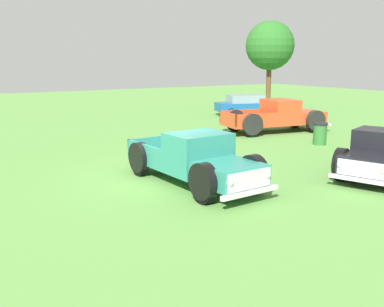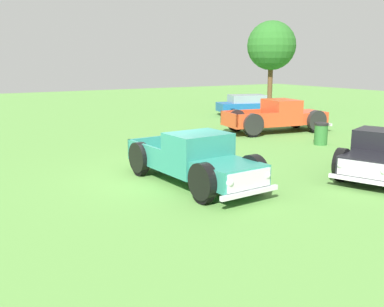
# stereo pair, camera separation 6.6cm
# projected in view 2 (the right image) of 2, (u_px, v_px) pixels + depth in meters

# --- Properties ---
(ground_plane) EXTENTS (80.00, 80.00, 0.00)m
(ground_plane) POSITION_uv_depth(u_px,v_px,m) (171.00, 176.00, 13.83)
(ground_plane) COLOR #5B9342
(pickup_truck_foreground) EXTENTS (5.18, 2.26, 1.55)m
(pickup_truck_foreground) POSITION_uv_depth(u_px,v_px,m) (199.00, 161.00, 12.64)
(pickup_truck_foreground) COLOR #2D8475
(pickup_truck_foreground) RESTS_ON ground_plane
(pickup_truck_behind_left) EXTENTS (3.32, 5.09, 1.47)m
(pickup_truck_behind_left) POSITION_uv_depth(u_px,v_px,m) (382.00, 155.00, 13.69)
(pickup_truck_behind_left) COLOR black
(pickup_truck_behind_left) RESTS_ON ground_plane
(pickup_truck_behind_right) EXTENTS (2.87, 5.61, 1.64)m
(pickup_truck_behind_right) POSITION_uv_depth(u_px,v_px,m) (282.00, 116.00, 22.27)
(pickup_truck_behind_right) COLOR #D14723
(pickup_truck_behind_right) RESTS_ON ground_plane
(sedan_distant_b) EXTENTS (2.80, 4.35, 1.35)m
(sedan_distant_b) POSITION_uv_depth(u_px,v_px,m) (248.00, 105.00, 28.93)
(sedan_distant_b) COLOR #195699
(sedan_distant_b) RESTS_ON ground_plane
(trash_can) EXTENTS (0.59, 0.59, 0.95)m
(trash_can) POSITION_uv_depth(u_px,v_px,m) (321.00, 134.00, 18.92)
(trash_can) COLOR #2D6B2D
(trash_can) RESTS_ON ground_plane
(oak_tree_west) EXTENTS (3.56, 3.56, 6.39)m
(oak_tree_west) POSITION_uv_depth(u_px,v_px,m) (271.00, 46.00, 32.17)
(oak_tree_west) COLOR brown
(oak_tree_west) RESTS_ON ground_plane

